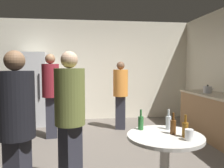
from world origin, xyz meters
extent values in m
cube|color=#5B544C|center=(0.00, 0.00, -0.05)|extent=(5.20, 5.20, 0.10)
cube|color=silver|center=(0.00, 2.63, 1.35)|extent=(5.32, 0.06, 2.70)
cube|color=silver|center=(-1.59, 2.20, 0.90)|extent=(0.70, 0.65, 1.80)
cube|color=#262628|center=(-1.38, 1.86, 0.99)|extent=(0.03, 0.03, 0.60)
cube|color=olive|center=(2.28, 0.58, 0.43)|extent=(0.60, 1.89, 0.86)
cube|color=tan|center=(2.28, 0.58, 0.88)|extent=(0.64, 1.93, 0.04)
cylinder|color=#B2B2B7|center=(2.23, 0.80, 0.97)|extent=(0.17, 0.17, 0.14)
sphere|color=black|center=(2.23, 0.80, 1.06)|extent=(0.04, 0.04, 0.04)
cone|color=#B2B2B7|center=(2.35, 0.80, 0.98)|extent=(0.09, 0.04, 0.06)
cylinder|color=beige|center=(0.50, -1.37, 0.72)|extent=(0.80, 0.80, 0.03)
cylinder|color=#8C5919|center=(0.67, -1.46, 0.81)|extent=(0.06, 0.06, 0.15)
cylinder|color=#8C5919|center=(0.67, -1.46, 0.93)|extent=(0.02, 0.02, 0.08)
cylinder|color=#593314|center=(0.59, -1.34, 0.81)|extent=(0.06, 0.06, 0.15)
cylinder|color=#593314|center=(0.59, -1.34, 0.93)|extent=(0.02, 0.02, 0.08)
cylinder|color=#26662D|center=(0.30, -1.13, 0.81)|extent=(0.06, 0.06, 0.15)
cylinder|color=#26662D|center=(0.30, -1.13, 0.93)|extent=(0.02, 0.02, 0.08)
cylinder|color=silver|center=(0.61, -1.16, 0.81)|extent=(0.06, 0.06, 0.15)
cylinder|color=silver|center=(0.61, -1.16, 0.93)|extent=(0.02, 0.02, 0.08)
cylinder|color=white|center=(0.67, -1.56, 0.79)|extent=(0.08, 0.08, 0.11)
cylinder|color=black|center=(-0.97, -1.43, 1.10)|extent=(0.42, 0.42, 0.62)
sphere|color=#8C6647|center=(-0.97, -1.43, 1.51)|extent=(0.19, 0.19, 0.19)
cube|color=#2D2D38|center=(0.50, 1.51, 0.39)|extent=(0.26, 0.22, 0.77)
cylinder|color=orange|center=(0.50, 1.51, 1.08)|extent=(0.42, 0.42, 0.61)
sphere|color=brown|center=(0.50, 1.51, 1.48)|extent=(0.18, 0.18, 0.18)
cube|color=#2D2D38|center=(-0.50, -1.05, 0.40)|extent=(0.28, 0.28, 0.80)
cylinder|color=olive|center=(-0.50, -1.05, 1.12)|extent=(0.48, 0.48, 0.63)
sphere|color=#D8AD8C|center=(-0.50, -1.05, 1.53)|extent=(0.19, 0.19, 0.19)
cube|color=#2D2D38|center=(-1.00, 1.04, 0.42)|extent=(0.24, 0.20, 0.84)
cylinder|color=maroon|center=(-1.00, 1.04, 1.17)|extent=(0.39, 0.39, 0.67)
sphere|color=#8C6647|center=(-1.00, 1.04, 1.61)|extent=(0.20, 0.20, 0.20)
camera|label=1|loc=(-0.35, -3.59, 1.45)|focal=36.13mm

